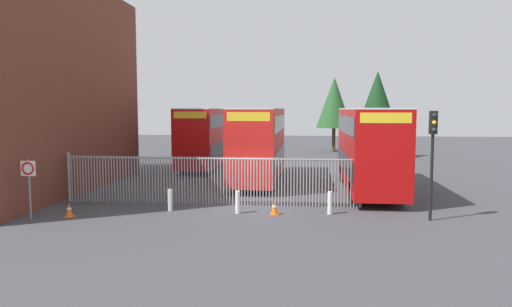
{
  "coord_description": "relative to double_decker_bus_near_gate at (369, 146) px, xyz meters",
  "views": [
    {
      "loc": [
        2.71,
        -21.28,
        4.36
      ],
      "look_at": [
        0.0,
        4.0,
        2.0
      ],
      "focal_mm": 33.52,
      "sensor_mm": 36.0,
      "label": 1
    }
  ],
  "objects": [
    {
      "name": "ground_plane",
      "position": [
        -5.98,
        3.41,
        -2.42
      ],
      "size": [
        100.0,
        100.0,
        0.0
      ],
      "primitive_type": "plane",
      "color": "#3D3D42"
    },
    {
      "name": "depot_building_brick",
      "position": [
        -19.38,
        -1.91,
        3.15
      ],
      "size": [
        9.13,
        15.52,
        11.15
      ],
      "primitive_type": "cube",
      "color": "brown",
      "rests_on": "ground"
    },
    {
      "name": "palisade_fence",
      "position": [
        -7.67,
        -4.59,
        -1.24
      ],
      "size": [
        13.7,
        0.14,
        2.35
      ],
      "color": "gray",
      "rests_on": "ground"
    },
    {
      "name": "double_decker_bus_near_gate",
      "position": [
        0.0,
        0.0,
        0.0
      ],
      "size": [
        2.54,
        10.81,
        4.42
      ],
      "color": "#B70C0C",
      "rests_on": "ground"
    },
    {
      "name": "double_decker_bus_behind_fence_left",
      "position": [
        -6.14,
        2.77,
        0.0
      ],
      "size": [
        2.54,
        10.81,
        4.42
      ],
      "color": "red",
      "rests_on": "ground"
    },
    {
      "name": "double_decker_bus_behind_fence_right",
      "position": [
        -10.73,
        9.47,
        0.0
      ],
      "size": [
        2.54,
        10.81,
        4.42
      ],
      "color": "#B70C0C",
      "rests_on": "ground"
    },
    {
      "name": "bollard_near_left",
      "position": [
        -9.11,
        -6.14,
        -1.95
      ],
      "size": [
        0.2,
        0.2,
        0.95
      ],
      "primitive_type": "cylinder",
      "color": "silver",
      "rests_on": "ground"
    },
    {
      "name": "bollard_center_front",
      "position": [
        -6.14,
        -6.32,
        -1.95
      ],
      "size": [
        0.2,
        0.2,
        0.95
      ],
      "primitive_type": "cylinder",
      "color": "silver",
      "rests_on": "ground"
    },
    {
      "name": "bollard_near_right",
      "position": [
        -2.3,
        -6.07,
        -1.95
      ],
      "size": [
        0.2,
        0.2,
        0.95
      ],
      "primitive_type": "cylinder",
      "color": "silver",
      "rests_on": "ground"
    },
    {
      "name": "traffic_cone_by_gate",
      "position": [
        -4.58,
        -6.4,
        -2.13
      ],
      "size": [
        0.34,
        0.34,
        0.59
      ],
      "color": "orange",
      "rests_on": "ground"
    },
    {
      "name": "traffic_cone_mid_forecourt",
      "position": [
        -12.84,
        -7.73,
        -2.13
      ],
      "size": [
        0.34,
        0.34,
        0.59
      ],
      "color": "orange",
      "rests_on": "ground"
    },
    {
      "name": "speed_limit_sign_post",
      "position": [
        -14.14,
        -8.36,
        -0.65
      ],
      "size": [
        0.6,
        0.14,
        2.4
      ],
      "color": "slate",
      "rests_on": "ground"
    },
    {
      "name": "traffic_light_kerbside",
      "position": [
        1.57,
        -6.81,
        0.56
      ],
      "size": [
        0.28,
        0.33,
        4.3
      ],
      "color": "black",
      "rests_on": "ground"
    },
    {
      "name": "tree_tall_back",
      "position": [
        -0.54,
        23.83,
        2.62
      ],
      "size": [
        3.63,
        3.63,
        7.65
      ],
      "color": "#4C3823",
      "rests_on": "ground"
    },
    {
      "name": "tree_short_side",
      "position": [
        2.91,
        17.73,
        2.54
      ],
      "size": [
        3.89,
        3.89,
        7.75
      ],
      "color": "#4C3823",
      "rests_on": "ground"
    }
  ]
}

